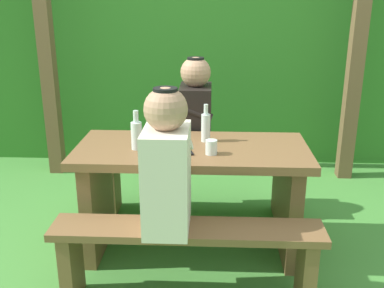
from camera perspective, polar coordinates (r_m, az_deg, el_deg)
ground_plane at (r=3.01m, az=0.00°, el=-13.08°), size 12.00×12.00×0.00m
hedge_backdrop at (r=4.76m, az=1.25°, el=11.27°), size 6.40×1.05×1.96m
pergola_post_left at (r=4.14m, az=-17.94°, el=11.46°), size 0.12×0.12×2.27m
pergola_post_right at (r=4.07m, az=20.14°, el=11.12°), size 0.12×0.12×2.27m
picnic_table at (r=2.79m, az=0.00°, el=-4.64°), size 1.40×0.64×0.70m
bench_near at (r=2.40m, az=-0.61°, el=-13.08°), size 1.40×0.24×0.45m
bench_far at (r=3.34m, az=0.43°, el=-3.62°), size 1.40×0.24×0.45m
person_white_shirt at (r=2.20m, az=-3.20°, el=-2.73°), size 0.25×0.35×0.72m
person_black_coat at (r=3.19m, az=0.42°, el=4.02°), size 0.25×0.35×0.72m
drinking_glass at (r=2.58m, az=2.46°, el=-0.40°), size 0.07×0.07×0.08m
bottle_left at (r=2.67m, az=-7.02°, el=1.26°), size 0.07×0.07×0.23m
bottle_right at (r=2.79m, az=1.75°, el=2.21°), size 0.06×0.06×0.24m
cell_phone at (r=2.62m, az=-0.89°, el=-0.92°), size 0.11×0.15×0.01m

